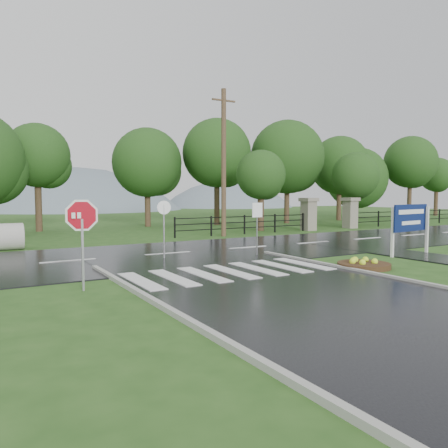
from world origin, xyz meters
TOP-DOWN VIEW (x-y plane):
  - ground at (0.00, 0.00)m, footprint 120.00×120.00m
  - main_road at (0.00, 10.00)m, footprint 90.00×8.00m
  - walkway at (8.50, 4.00)m, footprint 2.20×11.00m
  - crosswalk at (0.00, 5.00)m, footprint 6.50×2.80m
  - curb_left at (-3.55, -4.00)m, footprint 0.15×24.00m
  - pillar_west at (13.00, 16.00)m, footprint 1.00×1.00m
  - pillar_east at (17.00, 16.00)m, footprint 1.00×1.00m
  - fence_west at (7.75, 16.00)m, footprint 9.58×0.08m
  - fence_east at (27.75, 16.00)m, footprint 20.58×0.08m
  - hills at (3.49, 65.00)m, footprint 102.00×48.00m
  - treeline at (1.00, 24.00)m, footprint 83.20×5.20m
  - stop_sign at (-4.63, 4.80)m, footprint 1.09×0.33m
  - estate_billboard at (8.44, 4.68)m, footprint 2.38×0.34m
  - flower_bed at (4.42, 3.52)m, footprint 1.76×1.76m
  - reg_sign_small at (2.93, 7.74)m, footprint 0.48×0.05m
  - reg_sign_round at (-0.67, 8.82)m, footprint 0.52×0.14m
  - utility_pole_east at (5.94, 15.50)m, footprint 1.53×0.29m
  - entrance_tree_left at (10.05, 17.50)m, footprint 3.35×3.35m
  - entrance_tree_right at (19.09, 17.50)m, footprint 3.63×3.63m

SIDE VIEW (x-z plane):
  - hills at x=3.49m, z-range -39.54..8.46m
  - ground at x=0.00m, z-range 0.00..0.00m
  - main_road at x=0.00m, z-range -0.02..0.02m
  - walkway at x=8.50m, z-range -0.02..0.02m
  - curb_left at x=-3.55m, z-range -0.06..0.06m
  - treeline at x=1.00m, z-range -5.00..5.00m
  - crosswalk at x=0.00m, z-range 0.05..0.07m
  - flower_bed at x=4.42m, z-range -0.05..0.31m
  - fence_west at x=7.75m, z-range 0.12..1.32m
  - fence_east at x=27.75m, z-range 0.14..1.34m
  - pillar_west at x=13.00m, z-range 0.06..2.30m
  - pillar_east at x=17.00m, z-range 0.06..2.30m
  - reg_sign_round at x=-0.67m, z-range 0.30..2.56m
  - estate_billboard at x=8.44m, z-range 0.39..2.49m
  - reg_sign_small at x=2.93m, z-range 0.45..2.61m
  - stop_sign at x=-4.63m, z-range 0.51..3.05m
  - entrance_tree_left at x=10.05m, z-range 1.03..6.51m
  - entrance_tree_right at x=19.09m, z-range 1.03..6.77m
  - utility_pole_east at x=5.94m, z-range 0.07..8.69m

